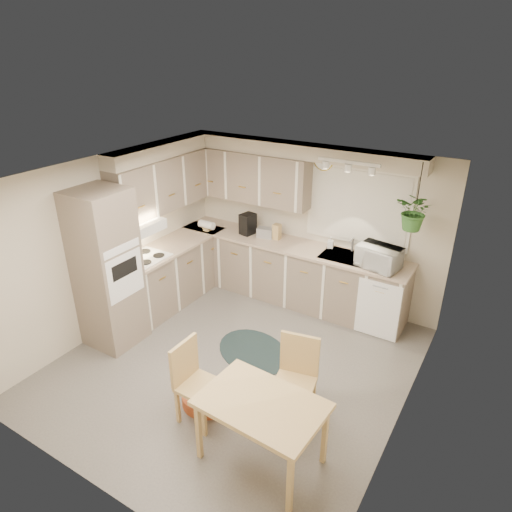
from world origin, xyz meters
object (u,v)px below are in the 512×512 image
object	(u,v)px
dining_table	(261,431)
microwave	(379,255)
braided_rug	(253,351)
pet_bed	(208,397)
chair_back	(294,383)
chair_left	(200,384)

from	to	relation	value
dining_table	microwave	distance (m)	2.87
dining_table	braided_rug	world-z (taller)	dining_table
braided_rug	pet_bed	distance (m)	1.05
chair_back	microwave	xyz separation A→B (m)	(0.15, 2.12, 0.66)
dining_table	microwave	size ratio (longest dim) A/B	2.06
braided_rug	microwave	size ratio (longest dim) A/B	1.97
dining_table	chair_left	xyz separation A→B (m)	(-0.82, 0.13, 0.10)
braided_rug	chair_left	bearing A→B (deg)	-83.82
chair_left	braided_rug	world-z (taller)	chair_left
pet_bed	dining_table	bearing A→B (deg)	-21.11
dining_table	chair_back	world-z (taller)	chair_back
pet_bed	microwave	size ratio (longest dim) A/B	1.05
chair_back	braided_rug	world-z (taller)	chair_back
chair_back	braided_rug	bearing A→B (deg)	-49.45
braided_rug	pet_bed	world-z (taller)	pet_bed
chair_left	braided_rug	xyz separation A→B (m)	(-0.14, 1.27, -0.45)
dining_table	braided_rug	size ratio (longest dim) A/B	1.05
dining_table	pet_bed	bearing A→B (deg)	158.89
dining_table	pet_bed	size ratio (longest dim) A/B	1.97
pet_bed	braided_rug	bearing A→B (deg)	92.51
braided_rug	pet_bed	size ratio (longest dim) A/B	1.88
chair_back	braided_rug	xyz separation A→B (m)	(-0.96, 0.76, -0.46)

